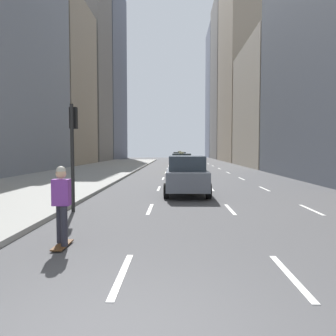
{
  "coord_description": "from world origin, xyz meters",
  "views": [
    {
      "loc": [
        0.7,
        -3.34,
        2.1
      ],
      "look_at": [
        0.35,
        11.37,
        1.26
      ],
      "focal_mm": 35.0,
      "sensor_mm": 36.0,
      "label": 1
    }
  ],
  "objects_px": {
    "skateboarder": "(62,203)",
    "taxi_second": "(180,159)",
    "traffic_light_pole": "(73,140)",
    "taxi_lead": "(181,163)",
    "sedan_black_near": "(186,175)"
  },
  "relations": [
    {
      "from": "skateboarder",
      "to": "taxi_second",
      "type": "bearing_deg",
      "value": 85.38
    },
    {
      "from": "taxi_second",
      "to": "traffic_light_pole",
      "type": "bearing_deg",
      "value": -97.0
    },
    {
      "from": "taxi_lead",
      "to": "skateboarder",
      "type": "relative_size",
      "value": 2.52
    },
    {
      "from": "taxi_second",
      "to": "sedan_black_near",
      "type": "xyz_separation_m",
      "value": [
        -0.0,
        -27.85,
        0.03
      ]
    },
    {
      "from": "taxi_second",
      "to": "traffic_light_pole",
      "type": "height_order",
      "value": "traffic_light_pole"
    },
    {
      "from": "taxi_second",
      "to": "skateboarder",
      "type": "distance_m",
      "value": 36.37
    },
    {
      "from": "taxi_lead",
      "to": "sedan_black_near",
      "type": "height_order",
      "value": "taxi_lead"
    },
    {
      "from": "taxi_second",
      "to": "sedan_black_near",
      "type": "relative_size",
      "value": 0.92
    },
    {
      "from": "taxi_second",
      "to": "traffic_light_pole",
      "type": "xyz_separation_m",
      "value": [
        -3.95,
        -32.17,
        1.53
      ]
    },
    {
      "from": "taxi_lead",
      "to": "sedan_black_near",
      "type": "bearing_deg",
      "value": -90.0
    },
    {
      "from": "sedan_black_near",
      "to": "traffic_light_pole",
      "type": "height_order",
      "value": "traffic_light_pole"
    },
    {
      "from": "taxi_second",
      "to": "sedan_black_near",
      "type": "height_order",
      "value": "taxi_second"
    },
    {
      "from": "skateboarder",
      "to": "traffic_light_pole",
      "type": "xyz_separation_m",
      "value": [
        -1.02,
        4.08,
        1.45
      ]
    },
    {
      "from": "taxi_lead",
      "to": "taxi_second",
      "type": "relative_size",
      "value": 1.0
    },
    {
      "from": "sedan_black_near",
      "to": "taxi_second",
      "type": "bearing_deg",
      "value": 90.0
    }
  ]
}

